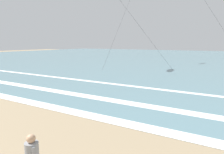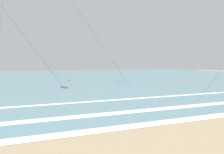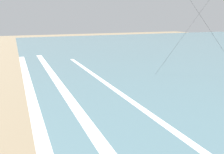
% 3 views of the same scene
% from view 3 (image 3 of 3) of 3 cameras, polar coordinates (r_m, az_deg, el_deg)
% --- Properties ---
extents(wave_foam_shoreline, '(54.29, 0.81, 0.01)m').
position_cam_3_polar(wave_foam_shoreline, '(17.92, -17.80, -8.57)').
color(wave_foam_shoreline, white).
rests_on(wave_foam_shoreline, ocean_surface).
extents(wave_foam_mid_break, '(57.62, 0.83, 0.01)m').
position_cam_3_polar(wave_foam_mid_break, '(17.45, -7.71, -8.61)').
color(wave_foam_mid_break, white).
rests_on(wave_foam_mid_break, ocean_surface).
extents(wave_foam_outer_break, '(42.21, 0.54, 0.01)m').
position_cam_3_polar(wave_foam_outer_break, '(20.23, 3.92, -5.27)').
color(wave_foam_outer_break, white).
rests_on(wave_foam_outer_break, ocean_surface).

